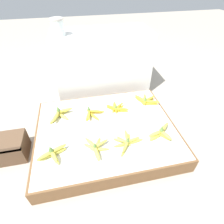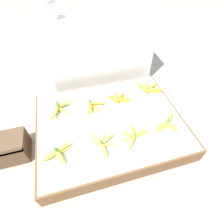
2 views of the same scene
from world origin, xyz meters
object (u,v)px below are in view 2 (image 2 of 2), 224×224
banana_bunch_middle_right (148,88)px  glass_jar (49,10)px  banana_bunch_front_midleft (102,143)px  banana_bunch_middle_midleft (94,106)px  wooden_crate (1,150)px  banana_bunch_front_left (58,153)px  banana_bunch_front_right (168,123)px  banana_bunch_front_midright (133,135)px  banana_bunch_middle_midright (119,98)px  banana_bunch_middle_left (60,108)px  foam_tray_white (83,16)px

banana_bunch_middle_right → glass_jar: bearing=146.2°
banana_bunch_front_midleft → banana_bunch_middle_midleft: banana_bunch_middle_midleft is taller
wooden_crate → banana_bunch_middle_midleft: banana_bunch_middle_midleft is taller
banana_bunch_front_left → banana_bunch_middle_midleft: (0.34, 0.40, -0.01)m
banana_bunch_front_right → banana_bunch_middle_right: 0.46m
banana_bunch_front_midright → banana_bunch_front_right: size_ratio=1.09×
banana_bunch_front_midright → banana_bunch_middle_midright: banana_bunch_front_midright is taller
wooden_crate → banana_bunch_front_left: size_ratio=1.68×
wooden_crate → glass_jar: (0.57, 0.81, 0.70)m
banana_bunch_front_midright → glass_jar: (-0.44, 1.01, 0.62)m
banana_bunch_front_left → banana_bunch_front_midleft: size_ratio=0.96×
wooden_crate → banana_bunch_middle_midleft: bearing=14.3°
banana_bunch_front_right → banana_bunch_middle_left: bearing=153.0°
banana_bunch_front_right → banana_bunch_middle_midleft: (-0.54, 0.37, -0.01)m
wooden_crate → banana_bunch_middle_midright: bearing=12.7°
banana_bunch_middle_left → banana_bunch_front_midleft: bearing=-58.7°
banana_bunch_front_right → banana_bunch_middle_right: banana_bunch_front_right is taller
banana_bunch_front_midright → banana_bunch_middle_midleft: banana_bunch_middle_midleft is taller
wooden_crate → banana_bunch_front_right: 1.33m
banana_bunch_middle_right → banana_bunch_front_right: bearing=-94.7°
banana_bunch_front_left → banana_bunch_middle_right: size_ratio=1.03×
wooden_crate → banana_bunch_middle_left: size_ratio=1.74×
banana_bunch_front_left → glass_jar: bearing=82.4°
banana_bunch_front_midleft → banana_bunch_front_right: 0.56m
banana_bunch_front_midleft → banana_bunch_middle_midright: 0.51m
banana_bunch_front_right → banana_bunch_middle_midright: 0.50m
banana_bunch_front_left → banana_bunch_middle_left: size_ratio=1.03×
banana_bunch_front_midright → wooden_crate: bearing=168.7°
wooden_crate → banana_bunch_middle_left: banana_bunch_middle_left is taller
banana_bunch_front_right → foam_tray_white: (-0.46, 0.98, 0.54)m
banana_bunch_front_midleft → foam_tray_white: bearing=84.7°
banana_bunch_front_right → wooden_crate: bearing=172.4°
glass_jar → foam_tray_white: bearing=-0.2°
banana_bunch_middle_midright → glass_jar: bearing=128.3°
banana_bunch_middle_right → foam_tray_white: size_ratio=0.94×
banana_bunch_middle_midleft → glass_jar: size_ratio=1.24×
banana_bunch_front_midright → banana_bunch_middle_midleft: bearing=119.8°
banana_bunch_front_left → banana_bunch_front_midright: banana_bunch_front_left is taller
banana_bunch_middle_midleft → foam_tray_white: (0.07, 0.61, 0.54)m
wooden_crate → glass_jar: size_ratio=2.44×
banana_bunch_middle_midleft → banana_bunch_middle_right: banana_bunch_middle_right is taller
banana_bunch_middle_midleft → banana_bunch_middle_midright: size_ratio=0.91×
banana_bunch_middle_left → banana_bunch_front_midright: bearing=-40.6°
banana_bunch_front_midleft → banana_bunch_middle_left: (-0.27, 0.45, 0.01)m
banana_bunch_middle_midleft → banana_bunch_middle_midright: 0.25m
banana_bunch_middle_left → glass_jar: (0.09, 0.56, 0.61)m
banana_bunch_front_midright → banana_bunch_front_midleft: bearing=-179.2°
banana_bunch_front_left → foam_tray_white: foam_tray_white is taller
banana_bunch_middle_midleft → banana_bunch_middle_left: bearing=170.7°
wooden_crate → banana_bunch_middle_right: bearing=11.8°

